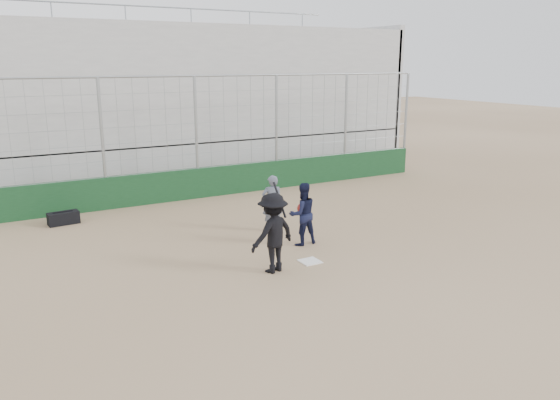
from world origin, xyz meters
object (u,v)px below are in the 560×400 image
equipment_bag (63,218)px  batter_at_plate (273,233)px  catcher_crouched (303,224)px  umpire (272,206)px

equipment_bag → batter_at_plate: bearing=-60.2°
batter_at_plate → catcher_crouched: bearing=38.8°
umpire → catcher_crouched: bearing=112.5°
batter_at_plate → catcher_crouched: size_ratio=1.77×
umpire → equipment_bag: bearing=-16.9°
catcher_crouched → equipment_bag: bearing=135.8°
batter_at_plate → catcher_crouched: (1.49, 1.20, -0.34)m
batter_at_plate → catcher_crouched: 1.95m
equipment_bag → catcher_crouched: bearing=-44.2°
batter_at_plate → equipment_bag: bearing=119.8°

